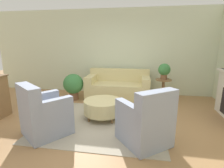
# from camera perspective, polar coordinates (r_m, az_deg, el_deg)

# --- Properties ---
(ground_plane) EXTENTS (16.00, 16.00, 0.00)m
(ground_plane) POSITION_cam_1_polar(r_m,az_deg,el_deg) (3.94, -3.55, -12.43)
(ground_plane) COLOR #AD7F51
(wall_back) EXTENTS (8.86, 0.12, 2.80)m
(wall_back) POSITION_cam_1_polar(r_m,az_deg,el_deg) (6.01, 1.66, 10.33)
(wall_back) COLOR beige
(wall_back) RESTS_ON ground_plane
(rug) EXTENTS (2.62, 2.21, 0.01)m
(rug) POSITION_cam_1_polar(r_m,az_deg,el_deg) (3.94, -3.55, -12.36)
(rug) COLOR #B2A893
(rug) RESTS_ON ground_plane
(couch) EXTENTS (1.95, 0.92, 0.88)m
(couch) POSITION_cam_1_polar(r_m,az_deg,el_deg) (5.55, 2.01, -1.10)
(couch) COLOR beige
(couch) RESTS_ON ground_plane
(armchair_left) EXTENTS (1.03, 1.04, 1.00)m
(armchair_left) POSITION_cam_1_polar(r_m,az_deg,el_deg) (3.54, -21.43, -9.54)
(armchair_left) COLOR #8E99B2
(armchair_left) RESTS_ON rug
(armchair_right) EXTENTS (1.03, 1.04, 1.00)m
(armchair_right) POSITION_cam_1_polar(r_m,az_deg,el_deg) (3.08, 11.02, -12.34)
(armchair_right) COLOR #8E99B2
(armchair_right) RESTS_ON rug
(ottoman_table) EXTENTS (0.86, 0.86, 0.42)m
(ottoman_table) POSITION_cam_1_polar(r_m,az_deg,el_deg) (4.06, -3.05, -7.35)
(ottoman_table) COLOR beige
(ottoman_table) RESTS_ON rug
(side_table) EXTENTS (0.45, 0.45, 0.68)m
(side_table) POSITION_cam_1_polar(r_m,az_deg,el_deg) (5.34, 16.34, -0.94)
(side_table) COLOR olive
(side_table) RESTS_ON ground_plane
(potted_plant_on_side_table) EXTENTS (0.35, 0.35, 0.46)m
(potted_plant_on_side_table) POSITION_cam_1_polar(r_m,az_deg,el_deg) (5.24, 16.69, 4.31)
(potted_plant_on_side_table) COLOR brown
(potted_plant_on_side_table) RESTS_ON side_table
(potted_plant_floor) EXTENTS (0.61, 0.61, 0.80)m
(potted_plant_floor) POSITION_cam_1_polar(r_m,az_deg,el_deg) (5.46, -12.50, -0.24)
(potted_plant_floor) COLOR brown
(potted_plant_floor) RESTS_ON ground_plane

